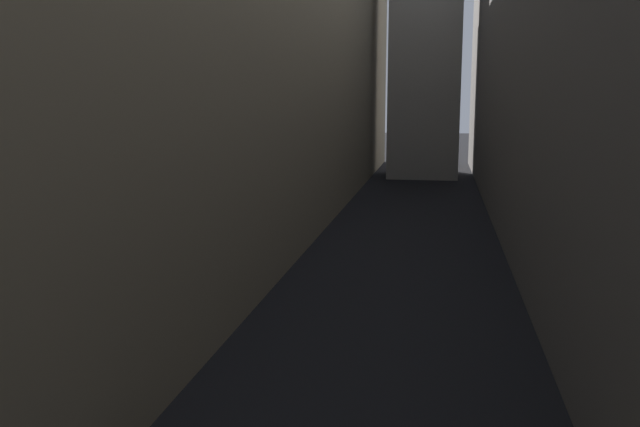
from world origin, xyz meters
The scene contains 2 objects.
ground_plane centered at (0.00, 48.00, 0.00)m, with size 264.00×264.00×0.00m, color black.
building_block_left centered at (-11.55, 50.00, 12.56)m, with size 12.10×108.00×25.13m, color gray.
Camera 1 is at (1.82, 12.88, 8.56)m, focal length 38.01 mm.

